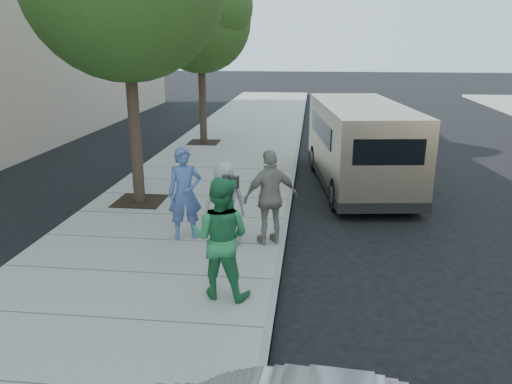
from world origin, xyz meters
TOP-DOWN VIEW (x-y plane):
  - ground at (0.00, 0.00)m, footprint 120.00×120.00m
  - sidewalk at (-1.00, 0.00)m, footprint 5.00×60.00m
  - curb_face at (1.44, 0.00)m, footprint 0.12×60.00m
  - tree_far at (-2.25, 10.00)m, footprint 3.92×3.80m
  - parking_meter at (0.49, -0.37)m, footprint 0.32×0.19m
  - van at (3.29, 4.91)m, footprint 2.87×6.58m
  - person_officer at (-0.53, 0.18)m, footprint 0.79×0.64m
  - person_green_shirt at (0.62, -2.11)m, footprint 1.05×0.88m
  - person_gray_shirt at (0.32, -0.11)m, footprint 0.97×0.80m
  - person_striped_polo at (1.20, 0.11)m, footprint 1.20×0.91m

SIDE VIEW (x-z plane):
  - ground at x=0.00m, z-range 0.00..0.00m
  - sidewalk at x=-1.00m, z-range 0.00..0.15m
  - curb_face at x=1.44m, z-range -0.01..0.15m
  - person_gray_shirt at x=0.32m, z-range 0.15..1.84m
  - person_officer at x=-0.53m, z-range 0.15..2.03m
  - person_striped_polo at x=1.20m, z-range 0.15..2.04m
  - person_green_shirt at x=0.62m, z-range 0.15..2.09m
  - parking_meter at x=0.49m, z-range 0.48..1.98m
  - van at x=3.29m, z-range 0.07..2.43m
  - tree_far at x=-2.25m, z-range 1.64..8.13m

